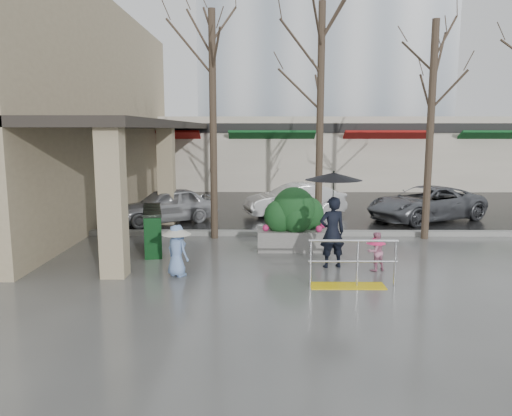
{
  "coord_description": "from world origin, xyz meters",
  "views": [
    {
      "loc": [
        -0.56,
        -11.53,
        3.33
      ],
      "look_at": [
        -0.69,
        1.33,
        1.3
      ],
      "focal_mm": 35.0,
      "sensor_mm": 36.0,
      "label": 1
    }
  ],
  "objects_px": {
    "child_pink": "(376,249)",
    "car_a": "(166,205)",
    "handrail": "(351,269)",
    "tree_west": "(212,69)",
    "tree_midwest": "(321,64)",
    "car_b": "(295,200)",
    "child_blue": "(177,246)",
    "planter": "(294,220)",
    "tree_mideast": "(433,77)",
    "woman": "(333,209)",
    "news_boxes": "(153,229)",
    "car_c": "(426,203)"
  },
  "relations": [
    {
      "from": "handrail",
      "to": "child_pink",
      "type": "height_order",
      "value": "handrail"
    },
    {
      "from": "woman",
      "to": "child_pink",
      "type": "xyz_separation_m",
      "value": [
        1.0,
        -0.29,
        -0.92
      ]
    },
    {
      "from": "planter",
      "to": "news_boxes",
      "type": "relative_size",
      "value": 0.94
    },
    {
      "from": "tree_mideast",
      "to": "child_blue",
      "type": "distance_m",
      "value": 9.08
    },
    {
      "from": "handrail",
      "to": "tree_midwest",
      "type": "height_order",
      "value": "tree_midwest"
    },
    {
      "from": "planter",
      "to": "car_b",
      "type": "bearing_deg",
      "value": 85.91
    },
    {
      "from": "tree_west",
      "to": "car_c",
      "type": "xyz_separation_m",
      "value": [
        7.52,
        3.11,
        -4.45
      ]
    },
    {
      "from": "tree_mideast",
      "to": "tree_midwest",
      "type": "bearing_deg",
      "value": 180.0
    },
    {
      "from": "handrail",
      "to": "child_blue",
      "type": "xyz_separation_m",
      "value": [
        -3.84,
        0.74,
        0.33
      ]
    },
    {
      "from": "child_pink",
      "to": "child_blue",
      "type": "relative_size",
      "value": 0.78
    },
    {
      "from": "tree_west",
      "to": "tree_mideast",
      "type": "relative_size",
      "value": 1.05
    },
    {
      "from": "news_boxes",
      "to": "car_b",
      "type": "xyz_separation_m",
      "value": [
        4.31,
        5.61,
        0.04
      ]
    },
    {
      "from": "tree_midwest",
      "to": "car_b",
      "type": "height_order",
      "value": "tree_midwest"
    },
    {
      "from": "tree_mideast",
      "to": "woman",
      "type": "xyz_separation_m",
      "value": [
        -3.33,
        -3.29,
        -3.41
      ]
    },
    {
      "from": "tree_midwest",
      "to": "news_boxes",
      "type": "bearing_deg",
      "value": -161.23
    },
    {
      "from": "tree_west",
      "to": "car_a",
      "type": "bearing_deg",
      "value": 127.96
    },
    {
      "from": "planter",
      "to": "news_boxes",
      "type": "xyz_separation_m",
      "value": [
        -3.93,
        -0.2,
        -0.25
      ]
    },
    {
      "from": "child_blue",
      "to": "car_b",
      "type": "distance_m",
      "value": 8.68
    },
    {
      "from": "handrail",
      "to": "car_a",
      "type": "height_order",
      "value": "car_a"
    },
    {
      "from": "handrail",
      "to": "tree_west",
      "type": "bearing_deg",
      "value": 124.99
    },
    {
      "from": "planter",
      "to": "car_c",
      "type": "xyz_separation_m",
      "value": [
        5.15,
        4.53,
        -0.21
      ]
    },
    {
      "from": "tree_mideast",
      "to": "planter",
      "type": "height_order",
      "value": "tree_mideast"
    },
    {
      "from": "tree_west",
      "to": "planter",
      "type": "relative_size",
      "value": 3.36
    },
    {
      "from": "woman",
      "to": "car_c",
      "type": "xyz_separation_m",
      "value": [
        4.35,
        6.4,
        -0.82
      ]
    },
    {
      "from": "tree_midwest",
      "to": "woman",
      "type": "height_order",
      "value": "tree_midwest"
    },
    {
      "from": "handrail",
      "to": "tree_midwest",
      "type": "distance_m",
      "value": 6.83
    },
    {
      "from": "woman",
      "to": "car_c",
      "type": "relative_size",
      "value": 0.52
    },
    {
      "from": "news_boxes",
      "to": "car_a",
      "type": "distance_m",
      "value": 4.19
    },
    {
      "from": "woman",
      "to": "tree_mideast",
      "type": "bearing_deg",
      "value": -147.79
    },
    {
      "from": "tree_west",
      "to": "car_a",
      "type": "relative_size",
      "value": 1.84
    },
    {
      "from": "handrail",
      "to": "news_boxes",
      "type": "xyz_separation_m",
      "value": [
        -4.92,
        3.18,
        0.21
      ]
    },
    {
      "from": "planter",
      "to": "car_a",
      "type": "xyz_separation_m",
      "value": [
        -4.35,
        3.97,
        -0.21
      ]
    },
    {
      "from": "child_pink",
      "to": "car_a",
      "type": "bearing_deg",
      "value": -70.2
    },
    {
      "from": "tree_midwest",
      "to": "child_blue",
      "type": "height_order",
      "value": "tree_midwest"
    },
    {
      "from": "child_pink",
      "to": "handrail",
      "type": "bearing_deg",
      "value": 31.27
    },
    {
      "from": "car_b",
      "to": "planter",
      "type": "bearing_deg",
      "value": -19.8
    },
    {
      "from": "child_blue",
      "to": "car_c",
      "type": "xyz_separation_m",
      "value": [
        8.0,
        7.18,
        -0.08
      ]
    },
    {
      "from": "tree_mideast",
      "to": "news_boxes",
      "type": "bearing_deg",
      "value": -168.65
    },
    {
      "from": "tree_mideast",
      "to": "child_pink",
      "type": "xyz_separation_m",
      "value": [
        -2.34,
        -3.58,
        -4.33
      ]
    },
    {
      "from": "handrail",
      "to": "car_c",
      "type": "bearing_deg",
      "value": 62.29
    },
    {
      "from": "planter",
      "to": "child_blue",
      "type": "bearing_deg",
      "value": -137.06
    },
    {
      "from": "tree_midwest",
      "to": "car_b",
      "type": "distance_m",
      "value": 6.11
    },
    {
      "from": "tree_midwest",
      "to": "tree_mideast",
      "type": "relative_size",
      "value": 1.08
    },
    {
      "from": "woman",
      "to": "news_boxes",
      "type": "height_order",
      "value": "woman"
    },
    {
      "from": "planter",
      "to": "car_b",
      "type": "xyz_separation_m",
      "value": [
        0.39,
        5.41,
        -0.21
      ]
    },
    {
      "from": "child_pink",
      "to": "child_blue",
      "type": "distance_m",
      "value": 4.67
    },
    {
      "from": "child_pink",
      "to": "child_blue",
      "type": "height_order",
      "value": "child_blue"
    },
    {
      "from": "car_c",
      "to": "news_boxes",
      "type": "bearing_deg",
      "value": -88.78
    },
    {
      "from": "handrail",
      "to": "child_blue",
      "type": "relative_size",
      "value": 1.59
    },
    {
      "from": "planter",
      "to": "car_c",
      "type": "bearing_deg",
      "value": 41.33
    }
  ]
}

